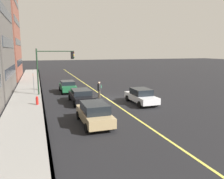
# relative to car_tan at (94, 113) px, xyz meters

# --- Properties ---
(ground) EXTENTS (200.00, 200.00, 0.00)m
(ground) POSITION_rel_car_tan_xyz_m (7.63, -3.35, -0.80)
(ground) COLOR black
(sidewalk_slab) EXTENTS (80.00, 3.27, 0.15)m
(sidewalk_slab) POSITION_rel_car_tan_xyz_m (7.63, 4.81, -0.73)
(sidewalk_slab) COLOR gray
(sidewalk_slab) RESTS_ON ground
(curb_edge) EXTENTS (80.00, 0.16, 0.15)m
(curb_edge) POSITION_rel_car_tan_xyz_m (7.63, 3.26, -0.73)
(curb_edge) COLOR slate
(curb_edge) RESTS_ON ground
(lane_stripe_center) EXTENTS (80.00, 0.16, 0.01)m
(lane_stripe_center) POSITION_rel_car_tan_xyz_m (7.63, -3.35, -0.80)
(lane_stripe_center) COLOR #D8CC4C
(lane_stripe_center) RESTS_ON ground
(car_tan) EXTENTS (4.52, 1.95, 1.56)m
(car_tan) POSITION_rel_car_tan_xyz_m (0.00, 0.00, 0.00)
(car_tan) COLOR tan
(car_tan) RESTS_ON ground
(car_black) EXTENTS (4.61, 2.06, 1.34)m
(car_black) POSITION_rel_car_tan_xyz_m (6.74, -0.37, -0.09)
(car_black) COLOR black
(car_black) RESTS_ON ground
(car_white) EXTENTS (4.36, 1.93, 1.47)m
(car_white) POSITION_rel_car_tan_xyz_m (4.54, -5.86, -0.05)
(car_white) COLOR silver
(car_white) RESTS_ON ground
(car_green) EXTENTS (3.81, 1.88, 1.42)m
(car_green) POSITION_rel_car_tan_xyz_m (12.84, 0.13, -0.05)
(car_green) COLOR #1E6038
(car_green) RESTS_ON ground
(pedestrian_with_backpack) EXTENTS (0.46, 0.42, 1.78)m
(pedestrian_with_backpack) POSITION_rel_car_tan_xyz_m (8.34, -2.68, 0.25)
(pedestrian_with_backpack) COLOR brown
(pedestrian_with_backpack) RESTS_ON ground
(traffic_light_mast) EXTENTS (0.28, 4.28, 5.34)m
(traffic_light_mast) POSITION_rel_car_tan_xyz_m (11.68, 1.90, 2.89)
(traffic_light_mast) COLOR #1E3823
(traffic_light_mast) RESTS_ON ground
(street_sign_post) EXTENTS (0.60, 0.08, 2.90)m
(street_sign_post) POSITION_rel_car_tan_xyz_m (12.68, 4.08, 0.90)
(street_sign_post) COLOR slate
(street_sign_post) RESTS_ON ground
(fire_hydrant) EXTENTS (0.24, 0.24, 0.94)m
(fire_hydrant) POSITION_rel_car_tan_xyz_m (6.70, 3.78, -0.34)
(fire_hydrant) COLOR red
(fire_hydrant) RESTS_ON ground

